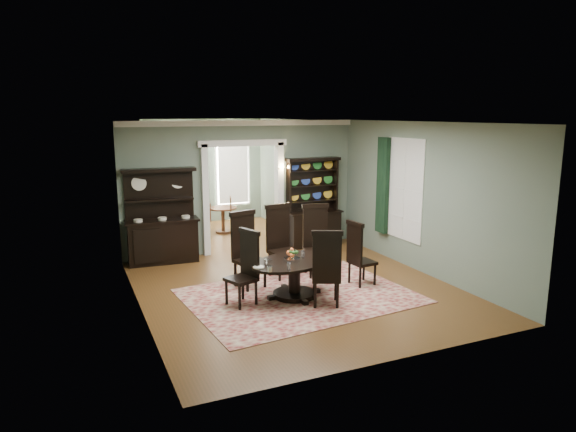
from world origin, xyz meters
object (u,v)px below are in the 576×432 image
Objects in this scene: dining_table at (294,271)px; parlor_table at (223,216)px; sideboard at (162,230)px; welsh_dresser at (313,214)px.

parlor_table is (0.28, 5.25, -0.01)m from dining_table.
dining_table is 3.54m from sideboard.
parlor_table is (1.98, 2.15, -0.26)m from sideboard.
welsh_dresser is 2.71m from parlor_table.
dining_table is 5.25m from parlor_table.
welsh_dresser is at bearing -52.82° from parlor_table.
welsh_dresser reaches higher than dining_table.
welsh_dresser is at bearing 3.57° from sideboard.
parlor_table is at bearing 50.82° from sideboard.
dining_table is 2.67× the size of parlor_table.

